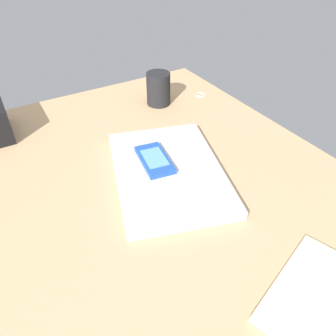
# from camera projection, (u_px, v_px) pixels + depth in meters

# --- Properties ---
(desk_surface) EXTENTS (1.20, 0.80, 0.03)m
(desk_surface) POSITION_uv_depth(u_px,v_px,m) (181.00, 209.00, 0.67)
(desk_surface) COLOR tan
(desk_surface) RESTS_ON ground
(laptop_closed) EXTENTS (0.39, 0.32, 0.02)m
(laptop_closed) POSITION_uv_depth(u_px,v_px,m) (168.00, 171.00, 0.73)
(laptop_closed) COLOR #B7BABC
(laptop_closed) RESTS_ON desk_surface
(cell_phone_on_laptop) EXTENTS (0.13, 0.08, 0.01)m
(cell_phone_on_laptop) POSITION_uv_depth(u_px,v_px,m) (154.00, 160.00, 0.74)
(cell_phone_on_laptop) COLOR #1E479E
(cell_phone_on_laptop) RESTS_ON laptop_closed
(key_ring) EXTENTS (0.03, 0.03, 0.00)m
(key_ring) POSITION_uv_depth(u_px,v_px,m) (200.00, 95.00, 1.05)
(key_ring) COLOR silver
(key_ring) RESTS_ON desk_surface
(pen_cup) EXTENTS (0.07, 0.07, 0.10)m
(pen_cup) POSITION_uv_depth(u_px,v_px,m) (158.00, 89.00, 0.98)
(pen_cup) COLOR black
(pen_cup) RESTS_ON desk_surface
(notepad) EXTENTS (0.21, 0.24, 0.01)m
(notepad) POSITION_uv_depth(u_px,v_px,m) (327.00, 302.00, 0.50)
(notepad) COLOR #F2EDB2
(notepad) RESTS_ON desk_surface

